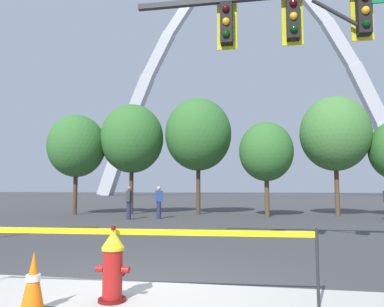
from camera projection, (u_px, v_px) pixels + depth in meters
ground_plane at (135, 288)px, 5.48m from camera, size 240.00×240.00×0.00m
fire_hydrant at (113, 266)px, 4.85m from camera, size 0.46×0.48×0.99m
caution_tape_barrier at (123, 249)px, 4.94m from camera, size 5.13×0.33×0.98m
traffic_cone_by_hydrant at (33, 282)px, 4.41m from camera, size 0.36×0.36×0.73m
traffic_signal_gantry at (347, 52)px, 7.43m from camera, size 6.42×0.44×6.00m
monument_arch at (246, 88)px, 71.59m from camera, size 60.35×2.56×47.50m
tree_far_left at (77, 146)px, 21.00m from camera, size 3.27×3.27×5.72m
tree_left_mid at (132, 139)px, 21.37m from camera, size 3.66×3.66×6.40m
tree_center_left at (198, 134)px, 21.25m from camera, size 3.85×3.85×6.73m
tree_center_right at (266, 152)px, 19.41m from camera, size 2.87×2.87×5.01m
tree_right_mid at (335, 134)px, 19.90m from camera, size 3.73×3.73×6.52m
pedestrian_standing_center at (159, 202)px, 17.93m from camera, size 0.39×0.37×1.59m
pedestrian_walking_right at (129, 202)px, 17.45m from camera, size 0.22×0.35×1.59m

